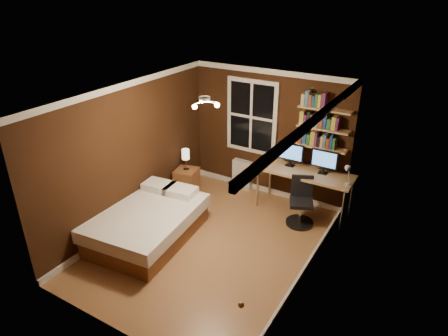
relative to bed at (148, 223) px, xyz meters
The scene contains 24 objects.
floor 1.10m from the bed, 19.90° to the left, with size 4.20×4.20×0.00m, color brown.
wall_back 2.83m from the bed, 67.85° to the left, with size 3.20×0.04×2.50m, color black.
wall_left 1.20m from the bed, 148.71° to the left, with size 0.04×4.20×2.50m, color black.
wall_right 2.80m from the bed, ahead, with size 0.04×4.20×2.50m, color black.
ceiling 2.46m from the bed, 19.90° to the left, with size 3.20×4.20×0.02m, color white.
window 2.82m from the bed, 74.95° to the left, with size 1.06×0.06×1.46m, color silver.
door 2.95m from the bed, 24.60° to the right, with size 0.03×0.82×2.05m, color black, non-canonical shape.
door_knob 3.04m from the bed, 30.22° to the right, with size 0.06×0.06×0.06m, color gold.
ceiling_fixture 2.36m from the bed, 14.70° to the left, with size 0.44×0.44×0.18m, color beige, non-canonical shape.
bookshelf_lower 3.28m from the bed, 48.37° to the left, with size 0.92×0.22×0.03m, color #AA8152.
books_row_lower 3.32m from the bed, 48.37° to the left, with size 0.66×0.16×0.23m, color maroon, non-canonical shape.
bookshelf_middle 3.40m from the bed, 48.37° to the left, with size 0.92×0.22×0.03m, color #AA8152.
books_row_middle 3.45m from the bed, 48.37° to the left, with size 0.60×0.16×0.23m, color navy, non-canonical shape.
bookshelf_upper 3.55m from the bed, 48.37° to the left, with size 0.92×0.22×0.03m, color #AA8152.
books_row_upper 3.62m from the bed, 48.37° to the left, with size 0.42×0.16×0.23m, color #24552E, non-canonical shape.
bed is the anchor object (origin of this frame).
nightstand 1.62m from the bed, 102.26° to the left, with size 0.42×0.42×0.52m, color brown.
bedside_lamp 1.68m from the bed, 102.26° to the left, with size 0.15×0.15×0.43m, color white, non-canonical shape.
radiator 2.41m from the bed, 77.67° to the left, with size 0.41×0.14×0.61m, color silver.
desk 2.90m from the bed, 47.91° to the left, with size 1.72×0.65×0.82m.
monitor_left 2.82m from the bed, 54.37° to the left, with size 0.47×0.12×0.44m, color black, non-canonical shape.
monitor_right 3.21m from the bed, 44.98° to the left, with size 0.47×0.12×0.44m, color black, non-canonical shape.
desk_lamp 3.40m from the bed, 35.55° to the left, with size 0.14×0.32×0.44m, color silver, non-canonical shape.
office_chair 2.65m from the bed, 40.14° to the left, with size 0.52×0.52×0.88m.
Camera 1 is at (2.94, -4.53, 3.97)m, focal length 32.00 mm.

